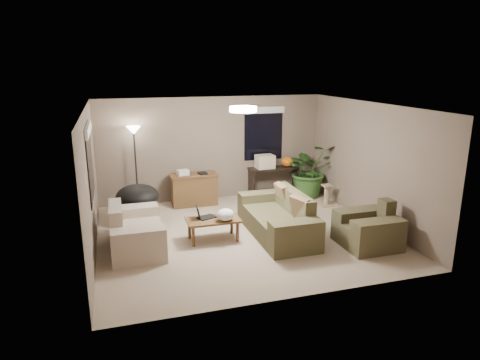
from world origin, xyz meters
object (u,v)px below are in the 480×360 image
object	(u,v)px
coffee_table	(213,222)
desk	(194,189)
main_sofa	(279,220)
cat_scratching_post	(326,197)
houseplant	(309,176)
floor_lamp	(134,140)
papasan_chair	(138,200)
console_table	(274,179)
loveseat	(135,233)
armchair	(368,230)

from	to	relation	value
coffee_table	desk	world-z (taller)	desk
main_sofa	cat_scratching_post	world-z (taller)	main_sofa
coffee_table	desk	distance (m)	2.20
coffee_table	houseplant	distance (m)	3.61
desk	cat_scratching_post	xyz separation A→B (m)	(2.99, -0.94, -0.16)
main_sofa	floor_lamp	size ratio (longest dim) A/B	1.15
papasan_chair	houseplant	world-z (taller)	houseplant
console_table	cat_scratching_post	xyz separation A→B (m)	(0.93, -1.04, -0.22)
loveseat	papasan_chair	bearing A→B (deg)	83.84
cat_scratching_post	coffee_table	bearing A→B (deg)	-157.61
papasan_chair	cat_scratching_post	size ratio (longest dim) A/B	1.89
armchair	papasan_chair	distance (m)	4.69
floor_lamp	cat_scratching_post	size ratio (longest dim) A/B	3.82
main_sofa	armchair	distance (m)	1.68
loveseat	armchair	distance (m)	4.25
armchair	console_table	size ratio (longest dim) A/B	0.77
armchair	console_table	bearing A→B (deg)	99.27
loveseat	houseplant	bearing A→B (deg)	24.60
coffee_table	houseplant	xyz separation A→B (m)	(2.97, 2.05, 0.18)
console_table	papasan_chair	xyz separation A→B (m)	(-3.41, -0.85, 0.03)
cat_scratching_post	loveseat	bearing A→B (deg)	-164.73
loveseat	houseplant	distance (m)	4.86
main_sofa	coffee_table	world-z (taller)	main_sofa
desk	papasan_chair	bearing A→B (deg)	-150.73
coffee_table	papasan_chair	bearing A→B (deg)	131.84
loveseat	cat_scratching_post	xyz separation A→B (m)	(4.49, 1.23, -0.08)
main_sofa	floor_lamp	world-z (taller)	floor_lamp
armchair	desk	size ratio (longest dim) A/B	0.91
armchair	loveseat	bearing A→B (deg)	165.03
loveseat	houseplant	world-z (taller)	houseplant
coffee_table	houseplant	size ratio (longest dim) A/B	0.73
desk	cat_scratching_post	size ratio (longest dim) A/B	2.20
desk	houseplant	world-z (taller)	houseplant
cat_scratching_post	houseplant	bearing A→B (deg)	95.28
armchair	cat_scratching_post	world-z (taller)	armchair
loveseat	cat_scratching_post	bearing A→B (deg)	15.27
desk	console_table	world-z (taller)	same
desk	main_sofa	bearing A→B (deg)	-61.56
armchair	papasan_chair	xyz separation A→B (m)	(-3.95, 2.51, 0.17)
papasan_chair	floor_lamp	xyz separation A→B (m)	(0.05, 0.88, 1.13)
loveseat	console_table	bearing A→B (deg)	32.49
loveseat	papasan_chair	distance (m)	1.43
desk	houseplant	xyz separation A→B (m)	(2.91, -0.15, 0.16)
floor_lamp	cat_scratching_post	world-z (taller)	floor_lamp
armchair	coffee_table	size ratio (longest dim) A/B	1.00
main_sofa	loveseat	size ratio (longest dim) A/B	1.38
desk	console_table	size ratio (longest dim) A/B	0.85
armchair	desk	distance (m)	4.18
coffee_table	papasan_chair	distance (m)	1.94
floor_lamp	console_table	bearing A→B (deg)	-0.48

